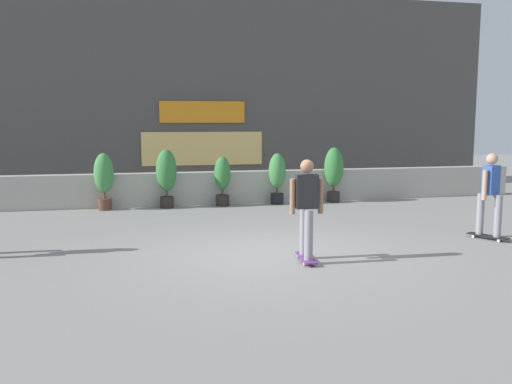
# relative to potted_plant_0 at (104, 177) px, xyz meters

# --- Properties ---
(ground_plane) EXTENTS (48.00, 48.00, 0.00)m
(ground_plane) POSITION_rel_potted_plant_0_xyz_m (3.15, -5.55, -0.86)
(ground_plane) COLOR gray
(planter_wall) EXTENTS (18.00, 0.40, 0.90)m
(planter_wall) POSITION_rel_potted_plant_0_xyz_m (3.15, 0.45, -0.41)
(planter_wall) COLOR #B2ADA3
(planter_wall) RESTS_ON ground
(building_backdrop) EXTENTS (20.00, 2.08, 6.50)m
(building_backdrop) POSITION_rel_potted_plant_0_xyz_m (3.15, 4.45, 2.39)
(building_backdrop) COLOR #4C4947
(building_backdrop) RESTS_ON ground
(potted_plant_0) EXTENTS (0.51, 0.51, 1.49)m
(potted_plant_0) POSITION_rel_potted_plant_0_xyz_m (0.00, 0.00, 0.00)
(potted_plant_0) COLOR brown
(potted_plant_0) RESTS_ON ground
(potted_plant_1) EXTENTS (0.55, 0.55, 1.57)m
(potted_plant_1) POSITION_rel_potted_plant_0_xyz_m (1.61, 0.00, 0.06)
(potted_plant_1) COLOR #2D2823
(potted_plant_1) RESTS_ON ground
(potted_plant_2) EXTENTS (0.44, 0.44, 1.35)m
(potted_plant_2) POSITION_rel_potted_plant_0_xyz_m (3.12, 0.00, -0.10)
(potted_plant_2) COLOR #2D2823
(potted_plant_2) RESTS_ON ground
(potted_plant_3) EXTENTS (0.47, 0.47, 1.42)m
(potted_plant_3) POSITION_rel_potted_plant_0_xyz_m (4.66, 0.00, -0.05)
(potted_plant_3) COLOR black
(potted_plant_3) RESTS_ON ground
(potted_plant_4) EXTENTS (0.55, 0.55, 1.57)m
(potted_plant_4) POSITION_rel_potted_plant_0_xyz_m (6.33, 0.00, 0.05)
(potted_plant_4) COLOR #2D2823
(potted_plant_4) RESTS_ON ground
(skater_far_right) EXTENTS (0.54, 0.80, 1.70)m
(skater_far_right) POSITION_rel_potted_plant_0_xyz_m (7.54, -5.34, 0.08)
(skater_far_right) COLOR black
(skater_far_right) RESTS_ON ground
(skater_far_left) EXTENTS (0.56, 0.81, 1.70)m
(skater_far_left) POSITION_rel_potted_plant_0_xyz_m (3.52, -6.20, 0.08)
(skater_far_left) COLOR #72338C
(skater_far_left) RESTS_ON ground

